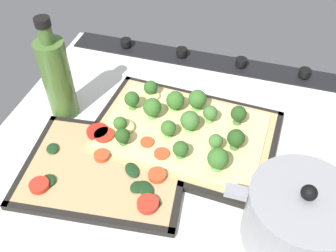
# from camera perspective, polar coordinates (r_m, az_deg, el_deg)

# --- Properties ---
(ground_plane) EXTENTS (0.77, 0.66, 0.03)m
(ground_plane) POSITION_cam_1_polar(r_m,az_deg,el_deg) (0.78, 1.89, -3.53)
(ground_plane) COLOR silver
(stove_control_panel) EXTENTS (0.74, 0.07, 0.03)m
(stove_control_panel) POSITION_cam_1_polar(r_m,az_deg,el_deg) (0.98, 6.49, 9.84)
(stove_control_panel) COLOR black
(stove_control_panel) RESTS_ON ground_plane
(baking_tray_front) EXTENTS (0.39, 0.28, 0.01)m
(baking_tray_front) POSITION_cam_1_polar(r_m,az_deg,el_deg) (0.78, 2.34, -1.41)
(baking_tray_front) COLOR black
(baking_tray_front) RESTS_ON ground_plane
(broccoli_pizza) EXTENTS (0.36, 0.26, 0.06)m
(broccoli_pizza) POSITION_cam_1_polar(r_m,az_deg,el_deg) (0.77, 2.22, -0.21)
(broccoli_pizza) COLOR tan
(broccoli_pizza) RESTS_ON baking_tray_front
(baking_tray_back) EXTENTS (0.33, 0.26, 0.01)m
(baking_tray_back) POSITION_cam_1_polar(r_m,az_deg,el_deg) (0.73, -9.54, -6.60)
(baking_tray_back) COLOR black
(baking_tray_back) RESTS_ON ground_plane
(veggie_pizza_back) EXTENTS (0.30, 0.23, 0.02)m
(veggie_pizza_back) POSITION_cam_1_polar(r_m,az_deg,el_deg) (0.72, -9.32, -6.16)
(veggie_pizza_back) COLOR tan
(veggie_pizza_back) RESTS_ON baking_tray_back
(cooking_pot) EXTENTS (0.23, 0.17, 0.14)m
(cooking_pot) POSITION_cam_1_polar(r_m,az_deg,el_deg) (0.63, 19.04, -13.03)
(cooking_pot) COLOR gray
(cooking_pot) RESTS_ON ground_plane
(oil_bottle) EXTENTS (0.06, 0.06, 0.23)m
(oil_bottle) POSITION_cam_1_polar(r_m,az_deg,el_deg) (0.80, -16.49, 7.09)
(oil_bottle) COLOR #476B2D
(oil_bottle) RESTS_ON ground_plane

